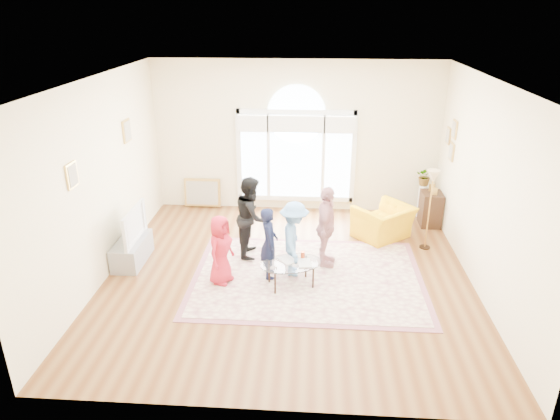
# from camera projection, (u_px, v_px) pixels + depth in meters

# --- Properties ---
(ground) EXTENTS (6.00, 6.00, 0.00)m
(ground) POSITION_uv_depth(u_px,v_px,m) (288.00, 275.00, 8.34)
(ground) COLOR #5E3316
(ground) RESTS_ON ground
(room_shell) EXTENTS (6.00, 6.00, 6.00)m
(room_shell) POSITION_uv_depth(u_px,v_px,m) (296.00, 141.00, 10.35)
(room_shell) COLOR beige
(room_shell) RESTS_ON ground
(area_rug) EXTENTS (3.60, 2.60, 0.02)m
(area_rug) POSITION_uv_depth(u_px,v_px,m) (307.00, 277.00, 8.28)
(area_rug) COLOR beige
(area_rug) RESTS_ON ground
(rug_border) EXTENTS (3.80, 2.80, 0.01)m
(rug_border) POSITION_uv_depth(u_px,v_px,m) (307.00, 277.00, 8.28)
(rug_border) COLOR #955664
(rug_border) RESTS_ON ground
(tv_console) EXTENTS (0.45, 1.00, 0.42)m
(tv_console) POSITION_uv_depth(u_px,v_px,m) (132.00, 251.00, 8.72)
(tv_console) COLOR gray
(tv_console) RESTS_ON ground
(television) EXTENTS (0.17, 1.02, 0.59)m
(television) POSITION_uv_depth(u_px,v_px,m) (129.00, 225.00, 8.52)
(television) COLOR black
(television) RESTS_ON tv_console
(coffee_table) EXTENTS (1.14, 0.93, 0.54)m
(coffee_table) POSITION_uv_depth(u_px,v_px,m) (291.00, 264.00, 7.89)
(coffee_table) COLOR silver
(coffee_table) RESTS_ON ground
(armchair) EXTENTS (1.31, 1.30, 0.64)m
(armchair) POSITION_uv_depth(u_px,v_px,m) (383.00, 222.00, 9.59)
(armchair) COLOR gold
(armchair) RESTS_ON ground
(side_cabinet) EXTENTS (0.40, 0.50, 0.70)m
(side_cabinet) POSITION_uv_depth(u_px,v_px,m) (431.00, 209.00, 10.13)
(side_cabinet) COLOR black
(side_cabinet) RESTS_ON ground
(floor_lamp) EXTENTS (0.29, 0.29, 1.51)m
(floor_lamp) POSITION_uv_depth(u_px,v_px,m) (433.00, 183.00, 8.81)
(floor_lamp) COLOR black
(floor_lamp) RESTS_ON ground
(plant_pedestal) EXTENTS (0.20, 0.20, 0.70)m
(plant_pedestal) POSITION_uv_depth(u_px,v_px,m) (422.00, 201.00, 10.54)
(plant_pedestal) COLOR white
(plant_pedestal) RESTS_ON ground
(potted_plant) EXTENTS (0.41, 0.37, 0.40)m
(potted_plant) POSITION_uv_depth(u_px,v_px,m) (425.00, 176.00, 10.33)
(potted_plant) COLOR #33722D
(potted_plant) RESTS_ON plant_pedestal
(leaning_picture) EXTENTS (0.80, 0.14, 0.62)m
(leaning_picture) POSITION_uv_depth(u_px,v_px,m) (203.00, 207.00, 11.15)
(leaning_picture) COLOR tan
(leaning_picture) RESTS_ON ground
(child_red) EXTENTS (0.54, 0.65, 1.15)m
(child_red) POSITION_uv_depth(u_px,v_px,m) (221.00, 250.00, 7.92)
(child_red) COLOR red
(child_red) RESTS_ON area_rug
(child_navy) EXTENTS (0.35, 0.48, 1.21)m
(child_navy) POSITION_uv_depth(u_px,v_px,m) (269.00, 243.00, 8.08)
(child_navy) COLOR black
(child_navy) RESTS_ON area_rug
(child_black) EXTENTS (0.56, 0.72, 1.45)m
(child_black) POSITION_uv_depth(u_px,v_px,m) (252.00, 216.00, 8.77)
(child_black) COLOR black
(child_black) RESTS_ON area_rug
(child_pink) EXTENTS (0.44, 0.87, 1.42)m
(child_pink) POSITION_uv_depth(u_px,v_px,m) (326.00, 227.00, 8.40)
(child_pink) COLOR #C5878B
(child_pink) RESTS_ON area_rug
(child_blue) EXTENTS (0.52, 0.85, 1.28)m
(child_blue) POSITION_uv_depth(u_px,v_px,m) (294.00, 239.00, 8.13)
(child_blue) COLOR #649BD9
(child_blue) RESTS_ON area_rug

